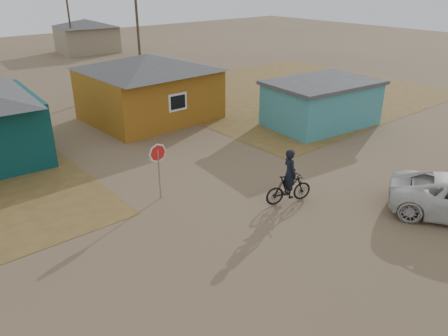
% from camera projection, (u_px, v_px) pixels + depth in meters
% --- Properties ---
extents(ground, '(120.00, 120.00, 0.00)m').
position_uv_depth(ground, '(294.00, 221.00, 15.77)').
color(ground, brown).
extents(grass_ne, '(20.00, 18.00, 0.00)m').
position_uv_depth(grass_ne, '(289.00, 91.00, 33.07)').
color(grass_ne, brown).
rests_on(grass_ne, ground).
extents(house_yellow, '(7.72, 6.76, 3.90)m').
position_uv_depth(house_yellow, '(149.00, 86.00, 26.23)').
color(house_yellow, '#945C16').
rests_on(house_yellow, ground).
extents(shed_turquoise, '(6.71, 4.93, 2.60)m').
position_uv_depth(shed_turquoise, '(321.00, 103.00, 25.35)').
color(shed_turquoise, teal).
rests_on(shed_turquoise, ground).
extents(house_beige_east, '(6.95, 6.05, 3.60)m').
position_uv_depth(house_beige_east, '(87.00, 35.00, 48.90)').
color(house_beige_east, gray).
rests_on(house_beige_east, ground).
extents(utility_pole_near, '(1.40, 0.20, 8.00)m').
position_uv_depth(utility_pole_near, '(138.00, 31.00, 33.31)').
color(utility_pole_near, '#433928').
rests_on(utility_pole_near, ground).
extents(utility_pole_far, '(1.40, 0.20, 8.00)m').
position_uv_depth(utility_pole_far, '(69.00, 16.00, 45.11)').
color(utility_pole_far, '#433928').
rests_on(utility_pole_far, ground).
extents(stop_sign, '(0.71, 0.33, 2.31)m').
position_uv_depth(stop_sign, '(158.00, 158.00, 16.70)').
color(stop_sign, gray).
rests_on(stop_sign, ground).
extents(cyclist, '(2.03, 1.12, 2.21)m').
position_uv_depth(cyclist, '(289.00, 184.00, 16.75)').
color(cyclist, black).
rests_on(cyclist, ground).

